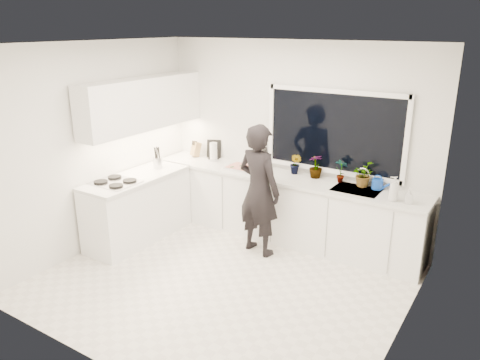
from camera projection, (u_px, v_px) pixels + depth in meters
The scene contains 25 objects.
floor at pixel (223, 282), 5.53m from camera, with size 4.00×3.50×0.02m, color beige.
wall_back at pixel (293, 140), 6.50m from camera, with size 4.00×0.02×2.70m, color white.
wall_left at pixel (95, 148), 6.12m from camera, with size 0.02×3.50×2.70m, color white.
wall_right at pixel (411, 210), 4.07m from camera, with size 0.02×3.50×2.70m, color white.
ceiling at pixel (220, 43), 4.66m from camera, with size 4.00×3.50×0.02m, color white.
window at pixel (334, 132), 6.10m from camera, with size 1.80×0.02×1.00m, color black.
base_cabinets_back at pixel (281, 208), 6.54m from camera, with size 3.92×0.58×0.88m, color white.
base_cabinets_left at pixel (138, 209), 6.52m from camera, with size 0.58×1.60×0.88m, color white.
countertop_back at pixel (282, 177), 6.39m from camera, with size 3.94×0.62×0.04m, color silver.
countertop_left at pixel (136, 178), 6.37m from camera, with size 0.62×1.60×0.04m, color silver.
upper_cabinets at pixel (143, 104), 6.41m from camera, with size 0.34×2.10×0.70m, color white.
sink at pixel (356, 193), 5.87m from camera, with size 0.58×0.42×0.14m, color silver.
faucet at pixel (363, 177), 5.98m from camera, with size 0.03×0.03×0.22m, color silver.
stovetop at pixel (115, 182), 6.09m from camera, with size 0.56×0.48×0.03m, color black.
person at pixel (259, 190), 5.99m from camera, with size 0.63×0.41×1.73m, color black.
pizza_tray at pixel (243, 168), 6.68m from camera, with size 0.46×0.34×0.03m, color silver.
pizza at pixel (243, 167), 6.67m from camera, with size 0.42×0.30×0.01m, color red.
watering_can at pixel (377, 184), 5.86m from camera, with size 0.14×0.14×0.13m, color #1344B5.
paper_towel_roll at pixel (214, 152), 7.05m from camera, with size 0.11×0.11×0.26m, color silver.
knife_block at pixel (196, 150), 7.28m from camera, with size 0.13×0.10×0.22m, color #A3754C.
utensil_crock at pixel (158, 163), 6.70m from camera, with size 0.13×0.13×0.16m, color #ABABAF.
picture_frame_large at pixel (214, 149), 7.21m from camera, with size 0.22×0.02×0.28m, color black.
picture_frame_small at pixel (259, 156), 6.80m from camera, with size 0.25×0.02×0.30m, color black.
herb_plants at pixel (339, 170), 6.09m from camera, with size 1.20×0.36×0.32m.
soap_bottles at pixel (398, 191), 5.42m from camera, with size 0.30×0.16×0.30m.
Camera 1 is at (2.78, -3.98, 2.90)m, focal length 35.00 mm.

